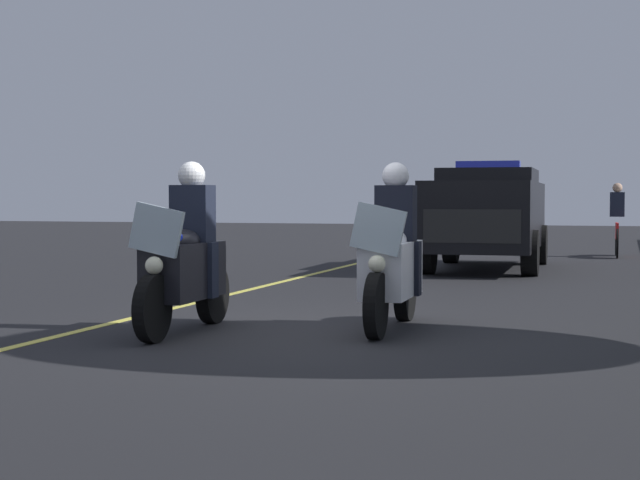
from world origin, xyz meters
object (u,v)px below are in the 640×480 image
(police_motorcycle_lead_left, at_px, (185,263))
(police_suv, at_px, (487,213))
(cyclist_background, at_px, (617,220))
(police_motorcycle_lead_right, at_px, (392,261))

(police_motorcycle_lead_left, xyz_separation_m, police_suv, (-9.77, 1.69, 0.37))
(police_motorcycle_lead_left, xyz_separation_m, cyclist_background, (-14.42, 4.01, 0.14))
(police_motorcycle_lead_right, distance_m, police_suv, 8.95)
(police_suv, xyz_separation_m, cyclist_background, (-4.65, 2.32, -0.22))
(cyclist_background, bearing_deg, police_suv, -26.49)
(police_motorcycle_lead_right, xyz_separation_m, cyclist_background, (-13.59, 2.08, 0.14))
(police_motorcycle_lead_left, xyz_separation_m, police_motorcycle_lead_right, (-0.83, 1.93, 0.00))
(police_motorcycle_lead_right, bearing_deg, police_suv, -178.47)
(police_motorcycle_lead_left, relative_size, police_suv, 0.43)
(police_suv, distance_m, cyclist_background, 5.20)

